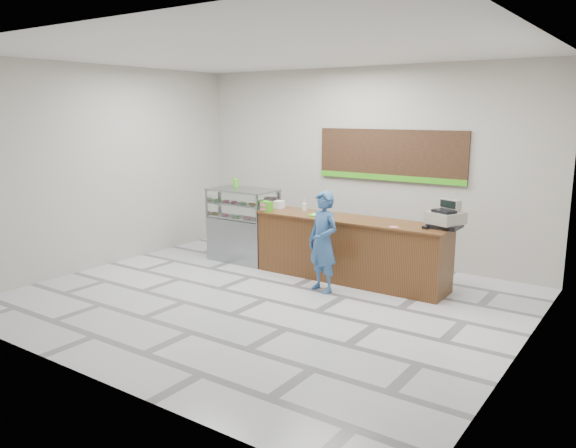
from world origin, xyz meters
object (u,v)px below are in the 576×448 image
Objects in this scene: sales_counter at (350,249)px; serving_tray at (320,215)px; cash_register at (446,217)px; display_case at (243,224)px; customer at (323,242)px.

serving_tray is at bearing -170.15° from sales_counter.
cash_register is at bearing -1.06° from serving_tray.
cash_register is at bearing 2.20° from display_case.
display_case is at bearing -156.39° from cash_register.
cash_register is 2.03m from serving_tray.
sales_counter is 2.45× the size of display_case.
serving_tray is at bearing -152.02° from cash_register.
cash_register is 1.43× the size of serving_tray.
serving_tray is at bearing 141.71° from customer.
serving_tray is 0.82m from customer.
display_case reaches higher than serving_tray.
sales_counter is 8.09× the size of serving_tray.
cash_register reaches higher than sales_counter.
sales_counter is at bearing 101.37° from customer.
display_case is 2.27m from customer.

